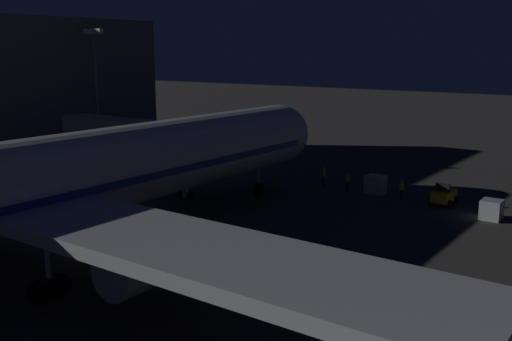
{
  "coord_description": "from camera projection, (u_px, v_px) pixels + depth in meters",
  "views": [
    {
      "loc": [
        -30.61,
        26.19,
        13.19
      ],
      "look_at": [
        -3.0,
        -11.93,
        3.5
      ],
      "focal_mm": 41.11,
      "sensor_mm": 36.0,
      "label": 1
    }
  ],
  "objects": [
    {
      "name": "traffic_cone_nose_starboard",
      "position": [
        272.0,
        179.0,
        59.62
      ],
      "size": [
        0.36,
        0.36,
        0.55
      ],
      "primitive_type": "cone",
      "color": "orange",
      "rests_on": "ground_plane"
    },
    {
      "name": "apron_floodlight_mast",
      "position": [
        96.0,
        85.0,
        68.97
      ],
      "size": [
        2.9,
        0.5,
        15.62
      ],
      "color": "#59595E",
      "rests_on": "ground_plane"
    },
    {
      "name": "ground_crew_near_nose_gear",
      "position": [
        402.0,
        188.0,
        52.56
      ],
      "size": [
        0.4,
        0.4,
        1.83
      ],
      "color": "black",
      "rests_on": "ground_plane"
    },
    {
      "name": "baggage_container_mid_row",
      "position": [
        492.0,
        210.0,
        46.37
      ],
      "size": [
        1.55,
        1.62,
        1.58
      ],
      "primitive_type": "cube",
      "color": "#B7BABF",
      "rests_on": "ground_plane"
    },
    {
      "name": "jet_bridge",
      "position": [
        144.0,
        135.0,
        55.36
      ],
      "size": [
        18.49,
        3.4,
        6.88
      ],
      "color": "#9E9E99",
      "rests_on": "ground_plane"
    },
    {
      "name": "ground_crew_marshaller_fwd",
      "position": [
        347.0,
        181.0,
        55.8
      ],
      "size": [
        0.4,
        0.4,
        1.81
      ],
      "color": "black",
      "rests_on": "ground_plane"
    },
    {
      "name": "traffic_cone_nose_port",
      "position": [
        309.0,
        185.0,
        57.09
      ],
      "size": [
        0.36,
        0.36,
        0.55
      ],
      "primitive_type": "cone",
      "color": "orange",
      "rests_on": "ground_plane"
    },
    {
      "name": "baggage_container_near_belt",
      "position": [
        375.0,
        184.0,
        54.92
      ],
      "size": [
        1.71,
        1.53,
        1.68
      ],
      "primitive_type": "cube",
      "color": "#B7BABF",
      "rests_on": "ground_plane"
    },
    {
      "name": "ground_plane",
      "position": [
        122.0,
        242.0,
        41.02
      ],
      "size": [
        320.0,
        320.0,
        0.0
      ],
      "primitive_type": "plane",
      "color": "#383533"
    },
    {
      "name": "ground_crew_by_belt_loader",
      "position": [
        324.0,
        175.0,
        57.93
      ],
      "size": [
        0.4,
        0.4,
        1.85
      ],
      "color": "black",
      "rests_on": "ground_plane"
    },
    {
      "name": "pushback_tug",
      "position": [
        444.0,
        196.0,
        50.81
      ],
      "size": [
        1.86,
        2.69,
        1.95
      ],
      "color": "yellow",
      "rests_on": "ground_plane"
    }
  ]
}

